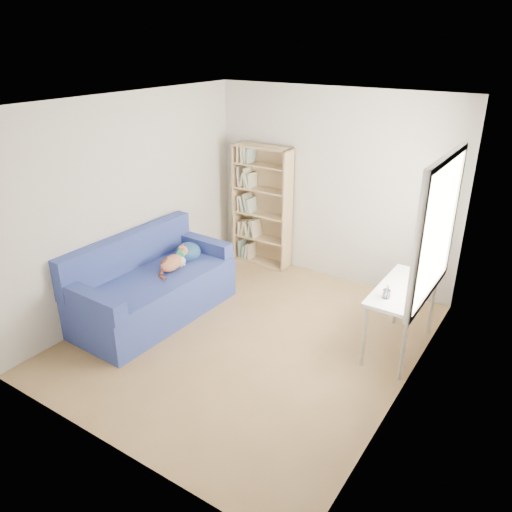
{
  "coord_description": "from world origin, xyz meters",
  "views": [
    {
      "loc": [
        2.72,
        -4.01,
        3.17
      ],
      "look_at": [
        -0.16,
        0.38,
        0.85
      ],
      "focal_mm": 35.0,
      "sensor_mm": 36.0,
      "label": 1
    }
  ],
  "objects_px": {
    "sofa": "(152,287)",
    "bookshelf": "(262,211)",
    "desk": "(403,295)",
    "pen_cup": "(386,293)"
  },
  "relations": [
    {
      "from": "sofa",
      "to": "pen_cup",
      "type": "relative_size",
      "value": 13.62
    },
    {
      "from": "bookshelf",
      "to": "pen_cup",
      "type": "xyz_separation_m",
      "value": [
        2.4,
        -1.44,
        -0.01
      ]
    },
    {
      "from": "desk",
      "to": "pen_cup",
      "type": "height_order",
      "value": "pen_cup"
    },
    {
      "from": "sofa",
      "to": "pen_cup",
      "type": "height_order",
      "value": "sofa"
    },
    {
      "from": "pen_cup",
      "to": "bookshelf",
      "type": "bearing_deg",
      "value": 149.12
    },
    {
      "from": "bookshelf",
      "to": "desk",
      "type": "relative_size",
      "value": 1.6
    },
    {
      "from": "sofa",
      "to": "bookshelf",
      "type": "xyz_separation_m",
      "value": [
        0.29,
        2.03,
        0.45
      ]
    },
    {
      "from": "bookshelf",
      "to": "desk",
      "type": "bearing_deg",
      "value": -24.34
    },
    {
      "from": "bookshelf",
      "to": "pen_cup",
      "type": "distance_m",
      "value": 2.8
    },
    {
      "from": "desk",
      "to": "pen_cup",
      "type": "xyz_separation_m",
      "value": [
        -0.09,
        -0.31,
        0.14
      ]
    }
  ]
}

